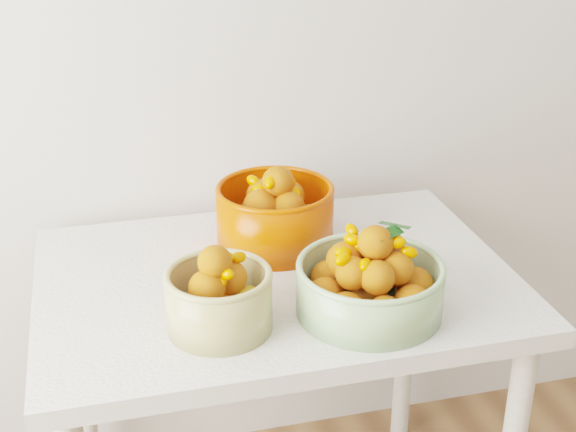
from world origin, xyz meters
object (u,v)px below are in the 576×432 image
object	(u,v)px
bowl_cream	(219,297)
bowl_green	(370,283)
table	(276,313)
bowl_orange	(276,214)

from	to	relation	value
bowl_cream	bowl_green	xyz separation A→B (m)	(0.29, -0.01, -0.00)
table	bowl_cream	world-z (taller)	bowl_cream
bowl_green	bowl_orange	bearing A→B (deg)	108.28
bowl_green	table	bearing A→B (deg)	127.01
bowl_cream	bowl_green	distance (m)	0.29
bowl_green	bowl_orange	size ratio (longest dim) A/B	1.03
bowl_cream	bowl_orange	xyz separation A→B (m)	(0.18, 0.31, 0.01)
bowl_cream	bowl_green	world-z (taller)	bowl_green
bowl_cream	bowl_green	bearing A→B (deg)	-2.93
table	bowl_green	world-z (taller)	bowl_green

